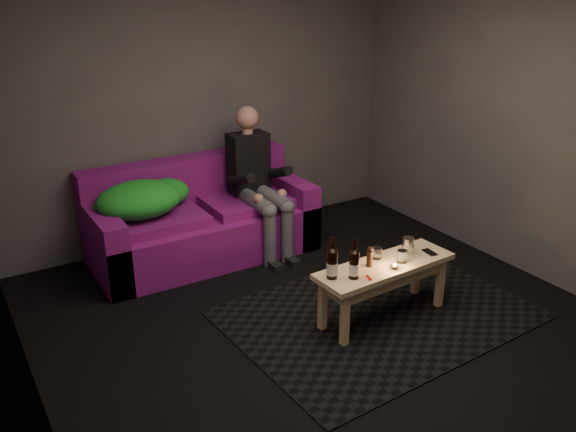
% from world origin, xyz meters
% --- Properties ---
extents(floor, '(4.50, 4.50, 0.00)m').
position_xyz_m(floor, '(0.00, 0.00, 0.00)').
color(floor, black).
rests_on(floor, ground).
extents(room, '(4.50, 4.50, 4.50)m').
position_xyz_m(room, '(0.00, 0.47, 1.64)').
color(room, silver).
rests_on(room, ground).
extents(rug, '(2.32, 1.74, 0.01)m').
position_xyz_m(rug, '(0.42, 0.10, 0.01)').
color(rug, black).
rests_on(rug, floor).
extents(sofa, '(2.00, 0.90, 0.86)m').
position_xyz_m(sofa, '(-0.28, 1.82, 0.31)').
color(sofa, '#7A1180').
rests_on(sofa, floor).
extents(green_blanket, '(0.88, 0.60, 0.30)m').
position_xyz_m(green_blanket, '(-0.81, 1.81, 0.65)').
color(green_blanket, '#167B1F').
rests_on(green_blanket, sofa).
extents(person, '(0.36, 0.83, 1.34)m').
position_xyz_m(person, '(0.23, 1.66, 0.69)').
color(person, black).
rests_on(person, sofa).
extents(coffee_table, '(1.14, 0.41, 0.46)m').
position_xyz_m(coffee_table, '(0.42, 0.05, 0.38)').
color(coffee_table, tan).
rests_on(coffee_table, rug).
extents(beer_bottle_a, '(0.08, 0.08, 0.31)m').
position_xyz_m(beer_bottle_a, '(-0.05, 0.07, 0.57)').
color(beer_bottle_a, black).
rests_on(beer_bottle_a, coffee_table).
extents(beer_bottle_b, '(0.07, 0.07, 0.29)m').
position_xyz_m(beer_bottle_b, '(0.09, -0.01, 0.57)').
color(beer_bottle_b, black).
rests_on(beer_bottle_b, coffee_table).
extents(salt_shaker, '(0.04, 0.04, 0.08)m').
position_xyz_m(salt_shaker, '(0.19, 0.08, 0.50)').
color(salt_shaker, silver).
rests_on(salt_shaker, coffee_table).
extents(pepper_mill, '(0.06, 0.06, 0.12)m').
position_xyz_m(pepper_mill, '(0.29, 0.08, 0.52)').
color(pepper_mill, black).
rests_on(pepper_mill, coffee_table).
extents(tumbler_back, '(0.10, 0.10, 0.09)m').
position_xyz_m(tumbler_back, '(0.42, 0.15, 0.50)').
color(tumbler_back, white).
rests_on(tumbler_back, coffee_table).
extents(tealight, '(0.05, 0.05, 0.04)m').
position_xyz_m(tealight, '(0.43, -0.05, 0.48)').
color(tealight, white).
rests_on(tealight, coffee_table).
extents(tumbler_front, '(0.09, 0.09, 0.10)m').
position_xyz_m(tumbler_front, '(0.54, 0.00, 0.51)').
color(tumbler_front, white).
rests_on(tumbler_front, coffee_table).
extents(steel_cup, '(0.12, 0.12, 0.12)m').
position_xyz_m(steel_cup, '(0.69, 0.11, 0.52)').
color(steel_cup, silver).
rests_on(steel_cup, coffee_table).
extents(smartphone, '(0.08, 0.13, 0.01)m').
position_xyz_m(smartphone, '(0.83, 0.02, 0.46)').
color(smartphone, black).
rests_on(smartphone, coffee_table).
extents(red_lighter, '(0.04, 0.07, 0.01)m').
position_xyz_m(red_lighter, '(0.17, -0.07, 0.46)').
color(red_lighter, '#BB0B0C').
rests_on(red_lighter, coffee_table).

